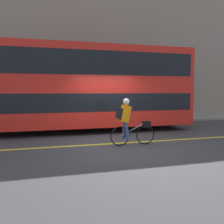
{
  "coord_description": "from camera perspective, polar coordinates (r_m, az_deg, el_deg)",
  "views": [
    {
      "loc": [
        -1.92,
        -7.24,
        1.83
      ],
      "look_at": [
        0.13,
        1.02,
        1.0
      ],
      "focal_mm": 35.0,
      "sensor_mm": 36.0,
      "label": 1
    }
  ],
  "objects": [
    {
      "name": "ground_plane",
      "position": [
        7.71,
        0.87,
        -8.16
      ],
      "size": [
        80.0,
        80.0,
        0.0
      ],
      "primitive_type": "plane",
      "color": "#38383A"
    },
    {
      "name": "road_center_line",
      "position": [
        7.68,
        0.93,
        -8.19
      ],
      "size": [
        50.0,
        0.14,
        0.01
      ],
      "primitive_type": "cube",
      "color": "yellow",
      "rests_on": "ground_plane"
    },
    {
      "name": "sidewalk_curb",
      "position": [
        13.01,
        -5.34,
        -2.29
      ],
      "size": [
        60.0,
        2.31,
        0.11
      ],
      "color": "gray",
      "rests_on": "ground_plane"
    },
    {
      "name": "building_facade",
      "position": [
        14.37,
        -6.3,
        15.06
      ],
      "size": [
        60.0,
        0.3,
        8.41
      ],
      "color": "gray",
      "rests_on": "ground_plane"
    },
    {
      "name": "bus",
      "position": [
        10.08,
        -6.24,
        6.94
      ],
      "size": [
        9.27,
        2.56,
        3.75
      ],
      "color": "black",
      "rests_on": "ground_plane"
    },
    {
      "name": "cyclist_on_bike",
      "position": [
        7.28,
        4.25,
        -2.13
      ],
      "size": [
        1.56,
        0.32,
        1.59
      ],
      "color": "black",
      "rests_on": "ground_plane"
    }
  ]
}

